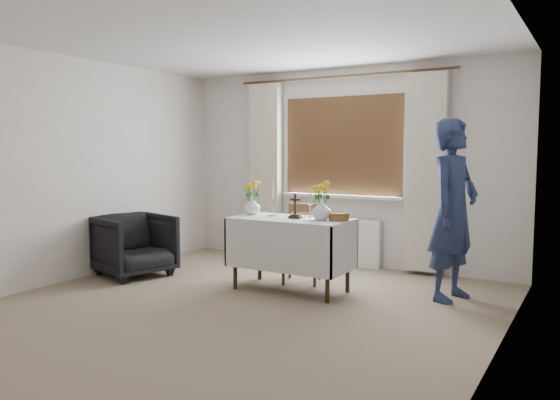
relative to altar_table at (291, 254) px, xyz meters
The scene contains 12 objects.
ground 1.06m from the altar_table, 95.67° to the right, with size 5.00×5.00×0.00m, color gray.
altar_table is the anchor object (origin of this frame).
wooden_chair 0.38m from the altar_table, 100.40° to the left, with size 0.40×0.40×0.87m, color #543A1C, non-canonical shape.
armchair 1.93m from the altar_table, 169.75° to the right, with size 0.77×0.79×0.72m, color black.
person 1.69m from the altar_table, 18.40° to the left, with size 0.65×0.42×1.77m, color navy.
radiator 1.44m from the altar_table, 93.89° to the left, with size 1.10×0.10×0.60m, color white.
wooden_cross 0.51m from the altar_table, ahead, with size 0.12×0.09×0.26m, color black, non-canonical shape.
candlestick_left 0.62m from the altar_table, behind, with size 0.11×0.11×0.38m, color white, non-canonical shape.
candlestick_right 0.60m from the altar_table, ahead, with size 0.09×0.09×0.33m, color white, non-canonical shape.
flower_vase_left 0.71m from the altar_table, behind, with size 0.18×0.18×0.19m, color white.
flower_vase_right 0.59m from the altar_table, ahead, with size 0.20×0.20×0.21m, color white.
wicker_basket 0.66m from the altar_table, ahead, with size 0.21×0.21×0.08m, color brown.
Camera 1 is at (2.86, -3.90, 1.46)m, focal length 35.00 mm.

